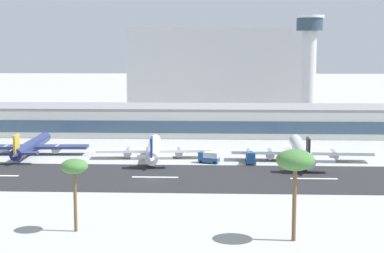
# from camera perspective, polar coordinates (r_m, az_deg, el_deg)

# --- Properties ---
(ground_plane) EXTENTS (1400.00, 1400.00, 0.00)m
(ground_plane) POSITION_cam_1_polar(r_m,az_deg,el_deg) (151.48, -3.78, -5.14)
(ground_plane) COLOR #A8A8A3
(runway_strip) EXTENTS (800.00, 33.73, 0.08)m
(runway_strip) POSITION_cam_1_polar(r_m,az_deg,el_deg) (154.63, -3.65, -4.86)
(runway_strip) COLOR #262628
(runway_strip) RESTS_ON ground_plane
(runway_centreline_dash_4) EXTENTS (12.00, 1.20, 0.01)m
(runway_centreline_dash_4) POSITION_cam_1_polar(r_m,az_deg,el_deg) (154.60, -3.55, -4.85)
(runway_centreline_dash_4) COLOR white
(runway_centreline_dash_4) RESTS_ON runway_strip
(runway_centreline_dash_5) EXTENTS (12.00, 1.20, 0.01)m
(runway_centreline_dash_5) POSITION_cam_1_polar(r_m,az_deg,el_deg) (155.70, 11.58, -4.90)
(runway_centreline_dash_5) COLOR white
(runway_centreline_dash_5) RESTS_ON runway_strip
(terminal_building) EXTENTS (169.83, 28.77, 11.09)m
(terminal_building) POSITION_cam_1_polar(r_m,az_deg,el_deg) (233.41, -1.89, 0.64)
(terminal_building) COLOR silver
(terminal_building) RESTS_ON ground_plane
(control_tower) EXTENTS (12.86, 12.86, 48.24)m
(control_tower) POSITION_cam_1_polar(r_m,az_deg,el_deg) (277.64, 11.11, 6.46)
(control_tower) COLOR silver
(control_tower) RESTS_ON ground_plane
(distant_hotel_block) EXTENTS (92.03, 37.71, 43.76)m
(distant_hotel_block) POSITION_cam_1_polar(r_m,az_deg,el_deg) (323.96, 2.34, 5.39)
(distant_hotel_block) COLOR #BCBCC1
(distant_hotel_block) RESTS_ON ground_plane
(airliner_gold_tail_gate_0) EXTENTS (35.80, 40.99, 8.55)m
(airliner_gold_tail_gate_0) POSITION_cam_1_polar(r_m,az_deg,el_deg) (193.34, -15.18, -1.84)
(airliner_gold_tail_gate_0) COLOR navy
(airliner_gold_tail_gate_0) RESTS_ON ground_plane
(airliner_navy_tail_gate_1) EXTENTS (34.63, 41.39, 8.64)m
(airliner_navy_tail_gate_1) POSITION_cam_1_polar(r_m,az_deg,el_deg) (180.74, -3.72, -2.22)
(airliner_navy_tail_gate_1) COLOR white
(airliner_navy_tail_gate_1) RESTS_ON ground_plane
(airliner_black_tail_gate_2) EXTENTS (41.50, 45.23, 9.43)m
(airliner_black_tail_gate_2) POSITION_cam_1_polar(r_m,az_deg,el_deg) (178.55, 10.44, -2.36)
(airliner_black_tail_gate_2) COLOR silver
(airliner_black_tail_gate_2) RESTS_ON ground_plane
(service_box_truck_0) EXTENTS (6.45, 4.21, 3.25)m
(service_box_truck_0) POSITION_cam_1_polar(r_m,az_deg,el_deg) (173.36, 1.62, -2.94)
(service_box_truck_0) COLOR #23569E
(service_box_truck_0) RESTS_ON ground_plane
(service_fuel_truck_1) EXTENTS (2.97, 8.53, 3.95)m
(service_fuel_truck_1) POSITION_cam_1_polar(r_m,az_deg,el_deg) (174.11, 5.62, -2.85)
(service_fuel_truck_1) COLOR #23569E
(service_fuel_truck_1) RESTS_ON ground_plane
(palm_tree_0) EXTENTS (4.89, 4.89, 13.32)m
(palm_tree_0) POSITION_cam_1_polar(r_m,az_deg,el_deg) (108.90, -11.18, -3.94)
(palm_tree_0) COLOR brown
(palm_tree_0) RESTS_ON ground_plane
(palm_tree_2) EXTENTS (6.54, 6.54, 15.93)m
(palm_tree_2) POSITION_cam_1_polar(r_m,az_deg,el_deg) (102.59, 9.84, -3.34)
(palm_tree_2) COLOR brown
(palm_tree_2) RESTS_ON ground_plane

